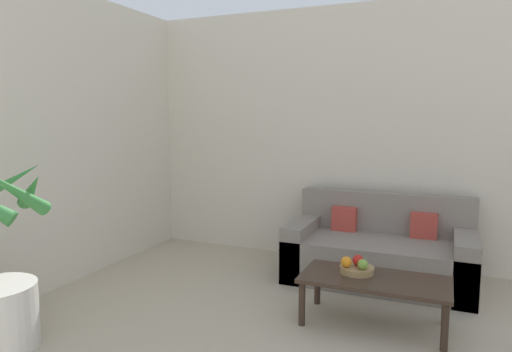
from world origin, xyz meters
TOP-DOWN VIEW (x-y plane):
  - wall_back at (0.00, 6.03)m, footprint 8.67×0.06m
  - sofa_loveseat at (-0.88, 5.49)m, footprint 1.68×0.86m
  - coffee_table at (-0.78, 4.51)m, footprint 1.07×0.52m
  - fruit_bowl at (-0.93, 4.57)m, footprint 0.26×0.26m
  - apple_red at (-0.92, 4.60)m, footprint 0.08×0.08m
  - apple_green at (-0.87, 4.53)m, footprint 0.08×0.08m
  - orange_fruit at (-1.00, 4.53)m, footprint 0.08×0.08m

SIDE VIEW (x-z plane):
  - sofa_loveseat at x=-0.88m, z-range -0.13..0.67m
  - coffee_table at x=-0.78m, z-range 0.14..0.50m
  - fruit_bowl at x=-0.93m, z-range 0.36..0.41m
  - apple_green at x=-0.87m, z-range 0.41..0.49m
  - orange_fruit at x=-1.00m, z-range 0.41..0.49m
  - apple_red at x=-0.92m, z-range 0.41..0.50m
  - wall_back at x=0.00m, z-range 0.00..2.70m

